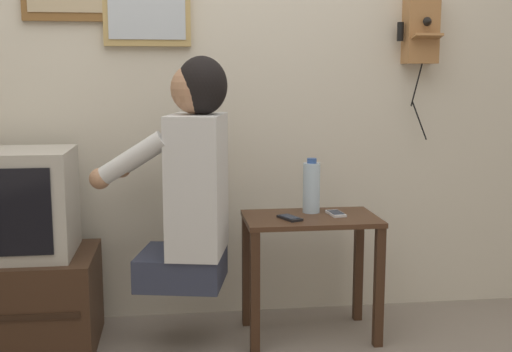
# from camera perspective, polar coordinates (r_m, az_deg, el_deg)

# --- Properties ---
(wall_back) EXTENTS (6.80, 0.05, 2.55)m
(wall_back) POSITION_cam_1_polar(r_m,az_deg,el_deg) (3.14, -5.69, 10.42)
(wall_back) COLOR beige
(wall_back) RESTS_ON ground_plane
(side_table) EXTENTS (0.60, 0.37, 0.56)m
(side_table) POSITION_cam_1_polar(r_m,az_deg,el_deg) (2.94, 4.86, -6.03)
(side_table) COLOR #422819
(side_table) RESTS_ON ground_plane
(person) EXTENTS (0.60, 0.47, 0.98)m
(person) POSITION_cam_1_polar(r_m,az_deg,el_deg) (2.75, -5.80, -0.04)
(person) COLOR #2D3347
(person) RESTS_ON ground_plane
(tv_stand) EXTENTS (0.75, 0.50, 0.42)m
(tv_stand) POSITION_cam_1_polar(r_m,az_deg,el_deg) (3.05, -21.12, -10.43)
(tv_stand) COLOR #382316
(tv_stand) RESTS_ON ground_plane
(television) EXTENTS (0.59, 0.41, 0.46)m
(television) POSITION_cam_1_polar(r_m,az_deg,el_deg) (2.94, -21.62, -2.27)
(television) COLOR #ADA89E
(television) RESTS_ON tv_stand
(wall_phone_antique) EXTENTS (0.20, 0.19, 0.76)m
(wall_phone_antique) POSITION_cam_1_polar(r_m,az_deg,el_deg) (3.30, 14.43, 12.69)
(wall_phone_antique) COLOR #9E6B3D
(cell_phone_held) EXTENTS (0.10, 0.14, 0.01)m
(cell_phone_held) POSITION_cam_1_polar(r_m,az_deg,el_deg) (2.84, 3.02, -3.74)
(cell_phone_held) COLOR black
(cell_phone_held) RESTS_ON side_table
(cell_phone_spare) EXTENTS (0.07, 0.13, 0.01)m
(cell_phone_spare) POSITION_cam_1_polar(r_m,az_deg,el_deg) (2.95, 7.10, -3.32)
(cell_phone_spare) COLOR silver
(cell_phone_spare) RESTS_ON side_table
(water_bottle) EXTENTS (0.08, 0.08, 0.25)m
(water_bottle) POSITION_cam_1_polar(r_m,az_deg,el_deg) (2.97, 4.95, -0.99)
(water_bottle) COLOR #ADC6DB
(water_bottle) RESTS_ON side_table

